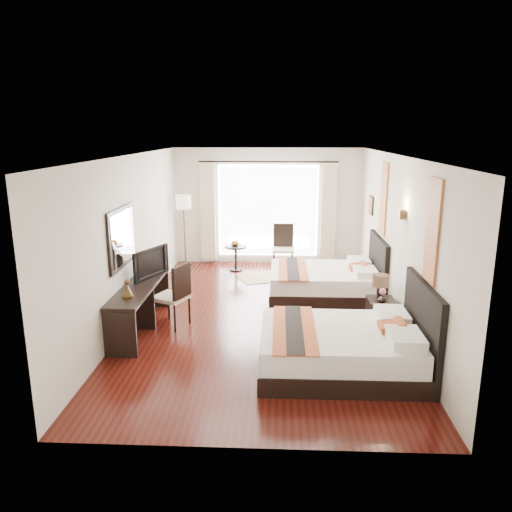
{
  "coord_description": "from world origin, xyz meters",
  "views": [
    {
      "loc": [
        0.27,
        -8.26,
        3.19
      ],
      "look_at": [
        -0.13,
        0.21,
        1.05
      ],
      "focal_mm": 35.0,
      "sensor_mm": 36.0,
      "label": 1
    }
  ],
  "objects_px": {
    "television": "(147,262)",
    "desk_chair": "(173,307)",
    "fruit_bowl": "(235,245)",
    "bed_far": "(327,281)",
    "vase": "(382,299)",
    "bed_near": "(346,347)",
    "nightstand": "(381,314)",
    "table_lamp": "(380,283)",
    "floor_lamp": "(184,207)",
    "window_chair": "(283,257)",
    "console_desk": "(140,307)",
    "side_table": "(236,258)"
  },
  "relations": [
    {
      "from": "bed_far",
      "to": "floor_lamp",
      "type": "bearing_deg",
      "value": 148.83
    },
    {
      "from": "console_desk",
      "to": "nightstand",
      "type": "bearing_deg",
      "value": 2.63
    },
    {
      "from": "nightstand",
      "to": "side_table",
      "type": "relative_size",
      "value": 0.91
    },
    {
      "from": "vase",
      "to": "desk_chair",
      "type": "distance_m",
      "value": 3.44
    },
    {
      "from": "vase",
      "to": "television",
      "type": "height_order",
      "value": "television"
    },
    {
      "from": "bed_near",
      "to": "television",
      "type": "distance_m",
      "value": 3.69
    },
    {
      "from": "nightstand",
      "to": "floor_lamp",
      "type": "xyz_separation_m",
      "value": [
        -3.9,
        3.56,
        1.23
      ]
    },
    {
      "from": "nightstand",
      "to": "television",
      "type": "relative_size",
      "value": 0.59
    },
    {
      "from": "table_lamp",
      "to": "side_table",
      "type": "xyz_separation_m",
      "value": [
        -2.67,
        3.4,
        -0.49
      ]
    },
    {
      "from": "table_lamp",
      "to": "desk_chair",
      "type": "relative_size",
      "value": 0.39
    },
    {
      "from": "television",
      "to": "fruit_bowl",
      "type": "xyz_separation_m",
      "value": [
        1.22,
        3.18,
        -0.4
      ]
    },
    {
      "from": "television",
      "to": "desk_chair",
      "type": "distance_m",
      "value": 0.89
    },
    {
      "from": "television",
      "to": "window_chair",
      "type": "relative_size",
      "value": 0.83
    },
    {
      "from": "bed_far",
      "to": "table_lamp",
      "type": "xyz_separation_m",
      "value": [
        0.7,
        -1.57,
        0.47
      ]
    },
    {
      "from": "side_table",
      "to": "window_chair",
      "type": "xyz_separation_m",
      "value": [
        1.11,
        0.03,
        0.04
      ]
    },
    {
      "from": "side_table",
      "to": "window_chair",
      "type": "bearing_deg",
      "value": 1.63
    },
    {
      "from": "floor_lamp",
      "to": "fruit_bowl",
      "type": "xyz_separation_m",
      "value": [
        1.19,
        -0.07,
        -0.87
      ]
    },
    {
      "from": "table_lamp",
      "to": "bed_near",
      "type": "bearing_deg",
      "value": -115.88
    },
    {
      "from": "side_table",
      "to": "nightstand",
      "type": "bearing_deg",
      "value": -52.16
    },
    {
      "from": "window_chair",
      "to": "desk_chair",
      "type": "bearing_deg",
      "value": -27.37
    },
    {
      "from": "desk_chair",
      "to": "fruit_bowl",
      "type": "height_order",
      "value": "desk_chair"
    },
    {
      "from": "bed_far",
      "to": "window_chair",
      "type": "bearing_deg",
      "value": 114.79
    },
    {
      "from": "television",
      "to": "fruit_bowl",
      "type": "height_order",
      "value": "television"
    },
    {
      "from": "television",
      "to": "fruit_bowl",
      "type": "relative_size",
      "value": 4.23
    },
    {
      "from": "fruit_bowl",
      "to": "floor_lamp",
      "type": "bearing_deg",
      "value": 176.71
    },
    {
      "from": "desk_chair",
      "to": "television",
      "type": "bearing_deg",
      "value": -9.86
    },
    {
      "from": "desk_chair",
      "to": "side_table",
      "type": "bearing_deg",
      "value": -78.71
    },
    {
      "from": "nightstand",
      "to": "floor_lamp",
      "type": "distance_m",
      "value": 5.42
    },
    {
      "from": "bed_far",
      "to": "vase",
      "type": "distance_m",
      "value": 1.93
    },
    {
      "from": "bed_near",
      "to": "console_desk",
      "type": "distance_m",
      "value": 3.44
    },
    {
      "from": "television",
      "to": "fruit_bowl",
      "type": "bearing_deg",
      "value": 3.12
    },
    {
      "from": "desk_chair",
      "to": "bed_near",
      "type": "bearing_deg",
      "value": 175.29
    },
    {
      "from": "floor_lamp",
      "to": "television",
      "type": "bearing_deg",
      "value": -90.52
    },
    {
      "from": "bed_far",
      "to": "console_desk",
      "type": "relative_size",
      "value": 0.97
    },
    {
      "from": "console_desk",
      "to": "bed_far",
      "type": "bearing_deg",
      "value": 29.39
    },
    {
      "from": "television",
      "to": "desk_chair",
      "type": "xyz_separation_m",
      "value": [
        0.48,
        -0.32,
        -0.68
      ]
    },
    {
      "from": "bed_near",
      "to": "floor_lamp",
      "type": "distance_m",
      "value": 6.03
    },
    {
      "from": "television",
      "to": "console_desk",
      "type": "bearing_deg",
      "value": -158.25
    },
    {
      "from": "fruit_bowl",
      "to": "window_chair",
      "type": "distance_m",
      "value": 1.16
    },
    {
      "from": "side_table",
      "to": "desk_chair",
      "type": "bearing_deg",
      "value": -102.32
    },
    {
      "from": "floor_lamp",
      "to": "fruit_bowl",
      "type": "bearing_deg",
      "value": -3.29
    },
    {
      "from": "nightstand",
      "to": "window_chair",
      "type": "distance_m",
      "value": 3.84
    },
    {
      "from": "vase",
      "to": "fruit_bowl",
      "type": "distance_m",
      "value": 4.52
    },
    {
      "from": "bed_near",
      "to": "nightstand",
      "type": "distance_m",
      "value": 1.65
    },
    {
      "from": "bed_far",
      "to": "desk_chair",
      "type": "xyz_separation_m",
      "value": [
        -2.72,
        -1.65,
        0.02
      ]
    },
    {
      "from": "floor_lamp",
      "to": "nightstand",
      "type": "bearing_deg",
      "value": -42.34
    },
    {
      "from": "fruit_bowl",
      "to": "vase",
      "type": "bearing_deg",
      "value": -53.53
    },
    {
      "from": "bed_far",
      "to": "side_table",
      "type": "relative_size",
      "value": 3.67
    },
    {
      "from": "bed_far",
      "to": "fruit_bowl",
      "type": "bearing_deg",
      "value": 136.96
    },
    {
      "from": "fruit_bowl",
      "to": "bed_far",
      "type": "bearing_deg",
      "value": -43.04
    }
  ]
}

